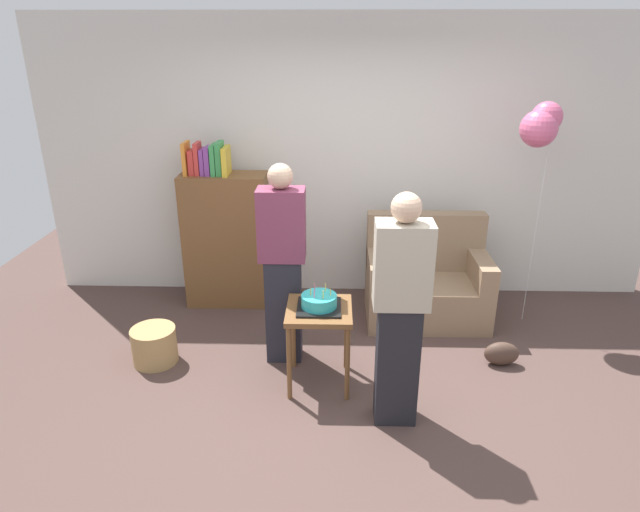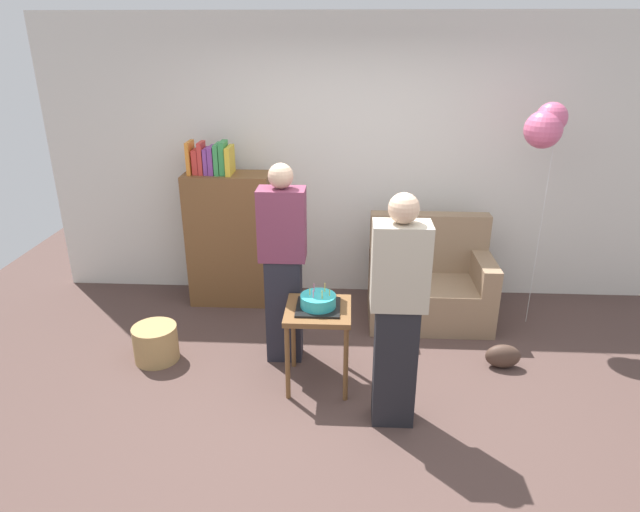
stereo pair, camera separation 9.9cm
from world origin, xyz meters
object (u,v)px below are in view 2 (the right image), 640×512
at_px(wicker_basket, 156,343).
at_px(handbag, 503,356).
at_px(side_table, 318,320).
at_px(person_holding_cake, 398,313).
at_px(birthday_cake, 318,302).
at_px(bookshelf, 230,236).
at_px(couch, 429,284).
at_px(person_blowing_candles, 283,264).
at_px(balloon_bunch, 546,125).

bearing_deg(wicker_basket, handbag, 0.70).
distance_m(side_table, handbag, 1.56).
distance_m(person_holding_cake, handbag, 1.37).
height_order(birthday_cake, handbag, birthday_cake).
xyz_separation_m(bookshelf, birthday_cake, (0.94, -1.37, 0.00)).
bearing_deg(side_table, couch, 48.88).
height_order(couch, side_table, couch).
bearing_deg(side_table, person_holding_cake, -37.39).
xyz_separation_m(side_table, birthday_cake, (0.00, 0.00, 0.15)).
xyz_separation_m(side_table, person_holding_cake, (0.54, -0.41, 0.29)).
relative_size(couch, handbag, 3.93).
relative_size(person_blowing_candles, wicker_basket, 4.53).
relative_size(person_blowing_candles, balloon_bunch, 0.82).
xyz_separation_m(bookshelf, person_blowing_candles, (0.64, -1.02, 0.14)).
distance_m(birthday_cake, person_holding_cake, 0.69).
bearing_deg(balloon_bunch, birthday_cake, -149.02).
relative_size(couch, side_table, 1.72).
height_order(side_table, handbag, side_table).
xyz_separation_m(side_table, handbag, (1.47, 0.28, -0.44)).
distance_m(bookshelf, person_blowing_candles, 1.21).
distance_m(birthday_cake, person_blowing_candles, 0.48).
bearing_deg(person_blowing_candles, balloon_bunch, 17.39).
distance_m(couch, side_table, 1.49).
bearing_deg(bookshelf, wicker_basket, -110.10).
relative_size(birthday_cake, person_blowing_candles, 0.20).
bearing_deg(handbag, birthday_cake, -169.03).
bearing_deg(person_blowing_candles, couch, 29.04).
relative_size(couch, wicker_basket, 3.06).
distance_m(birthday_cake, wicker_basket, 1.47).
distance_m(bookshelf, balloon_bunch, 2.98).
distance_m(wicker_basket, balloon_bunch, 3.66).
xyz_separation_m(bookshelf, wicker_basket, (-0.41, -1.12, -0.54)).
height_order(bookshelf, person_blowing_candles, person_blowing_candles).
bearing_deg(person_holding_cake, bookshelf, -44.99).
xyz_separation_m(person_blowing_candles, handbag, (1.76, -0.07, -0.73)).
bearing_deg(couch, side_table, -131.12).
bearing_deg(handbag, bookshelf, 155.69).
relative_size(couch, balloon_bunch, 0.55).
xyz_separation_m(bookshelf, balloon_bunch, (2.75, -0.28, 1.12)).
distance_m(side_table, person_holding_cake, 0.74).
bearing_deg(person_blowing_candles, wicker_basket, -176.11).
xyz_separation_m(couch, side_table, (-0.97, -1.11, 0.20)).
relative_size(person_holding_cake, wicker_basket, 4.53).
bearing_deg(person_holding_cake, wicker_basket, -13.88).
distance_m(side_table, person_blowing_candles, 0.55).
bearing_deg(person_holding_cake, side_table, -31.96).
bearing_deg(couch, person_blowing_candles, -149.16).
xyz_separation_m(side_table, balloon_bunch, (1.81, 1.09, 1.27)).
bearing_deg(side_table, balloon_bunch, 30.98).
bearing_deg(bookshelf, person_blowing_candles, -57.71).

